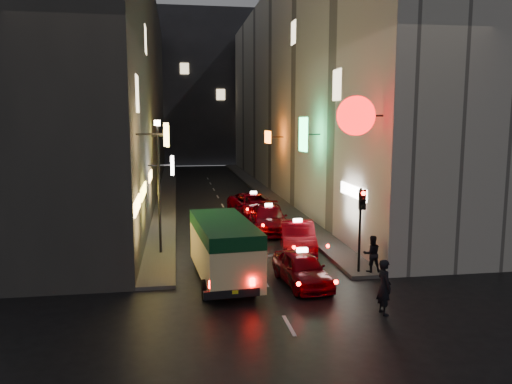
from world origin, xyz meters
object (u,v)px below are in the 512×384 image
minibus (224,244)px  lamp_post (159,178)px  pedestrian_crossing (384,283)px  traffic_light (361,212)px  taxi_near (302,266)px

minibus → lamp_post: size_ratio=0.94×
pedestrian_crossing → traffic_light: bearing=-13.7°
minibus → traffic_light: 5.71m
minibus → traffic_light: size_ratio=1.68×
minibus → lamp_post: bearing=120.7°
taxi_near → lamp_post: size_ratio=0.79×
pedestrian_crossing → taxi_near: bearing=26.2°
taxi_near → traffic_light: 3.33m
minibus → traffic_light: bearing=-1.5°
minibus → taxi_near: (2.97, -0.84, -0.80)m
pedestrian_crossing → traffic_light: size_ratio=0.60×
taxi_near → traffic_light: traffic_light is taller
taxi_near → minibus: bearing=164.2°
pedestrian_crossing → lamp_post: size_ratio=0.34×
minibus → taxi_near: size_ratio=1.19×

